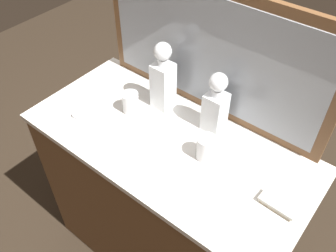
{
  "coord_description": "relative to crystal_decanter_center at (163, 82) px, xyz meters",
  "views": [
    {
      "loc": [
        0.64,
        -0.79,
        2.01
      ],
      "look_at": [
        0.0,
        0.0,
        1.02
      ],
      "focal_mm": 38.61,
      "sensor_mm": 36.0,
      "label": 1
    }
  ],
  "objects": [
    {
      "name": "silver_brush_rear",
      "position": [
        0.65,
        -0.17,
        -0.12
      ],
      "size": [
        0.14,
        0.06,
        0.02
      ],
      "color": "#B7A88C",
      "rests_on": "dresser"
    },
    {
      "name": "ground_plane",
      "position": [
        0.15,
        -0.16,
        -1.07
      ],
      "size": [
        6.0,
        6.0,
        0.0
      ],
      "primitive_type": "plane",
      "color": "#2D2319"
    },
    {
      "name": "crystal_tumbler_far_right",
      "position": [
        -0.09,
        -0.12,
        -0.09
      ],
      "size": [
        0.07,
        0.07,
        0.1
      ],
      "color": "white",
      "rests_on": "dresser"
    },
    {
      "name": "dresser_mirror",
      "position": [
        0.15,
        0.11,
        0.15
      ],
      "size": [
        1.05,
        0.03,
        0.56
      ],
      "color": "brown",
      "rests_on": "dresser"
    },
    {
      "name": "dresser",
      "position": [
        0.15,
        -0.16,
        -0.6
      ],
      "size": [
        1.21,
        0.58,
        0.94
      ],
      "color": "brown",
      "rests_on": "ground_plane"
    },
    {
      "name": "crystal_decanter_front",
      "position": [
        0.26,
        0.02,
        -0.02
      ],
      "size": [
        0.08,
        0.08,
        0.28
      ],
      "color": "white",
      "rests_on": "dresser"
    },
    {
      "name": "crystal_decanter_center",
      "position": [
        0.0,
        0.0,
        0.0
      ],
      "size": [
        0.08,
        0.08,
        0.32
      ],
      "color": "white",
      "rests_on": "dresser"
    },
    {
      "name": "porcelain_dish",
      "position": [
        -0.25,
        -0.28,
        -0.12
      ],
      "size": [
        0.07,
        0.07,
        0.01
      ],
      "color": "silver",
      "rests_on": "dresser"
    },
    {
      "name": "crystal_tumbler_right",
      "position": [
        0.32,
        -0.14,
        -0.08
      ],
      "size": [
        0.07,
        0.07,
        0.1
      ],
      "color": "white",
      "rests_on": "dresser"
    }
  ]
}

